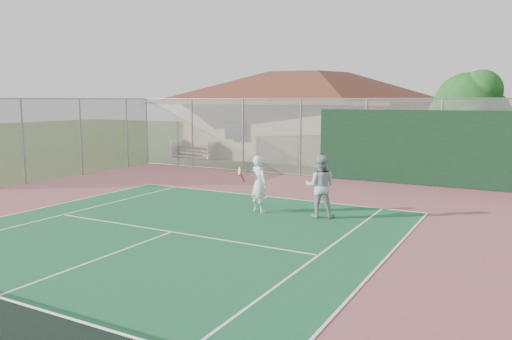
{
  "coord_description": "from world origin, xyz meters",
  "views": [
    {
      "loc": [
        8.05,
        -3.69,
        3.47
      ],
      "look_at": [
        0.82,
        9.5,
        1.33
      ],
      "focal_mm": 35.0,
      "sensor_mm": 36.0,
      "label": 1
    }
  ],
  "objects_px": {
    "player_grey_back": "(320,187)",
    "player_white_front": "(259,184)",
    "clubhouse": "(309,106)",
    "bleachers": "(198,149)",
    "tree": "(469,107)"
  },
  "relations": [
    {
      "from": "player_grey_back",
      "to": "player_white_front",
      "type": "bearing_deg",
      "value": -8.22
    },
    {
      "from": "player_grey_back",
      "to": "tree",
      "type": "bearing_deg",
      "value": -122.29
    },
    {
      "from": "clubhouse",
      "to": "player_grey_back",
      "type": "distance_m",
      "value": 16.3
    },
    {
      "from": "clubhouse",
      "to": "player_white_front",
      "type": "distance_m",
      "value": 15.9
    },
    {
      "from": "bleachers",
      "to": "player_white_front",
      "type": "distance_m",
      "value": 14.94
    },
    {
      "from": "tree",
      "to": "player_grey_back",
      "type": "relative_size",
      "value": 2.58
    },
    {
      "from": "tree",
      "to": "clubhouse",
      "type": "bearing_deg",
      "value": 154.71
    },
    {
      "from": "clubhouse",
      "to": "bleachers",
      "type": "height_order",
      "value": "clubhouse"
    },
    {
      "from": "clubhouse",
      "to": "player_grey_back",
      "type": "relative_size",
      "value": 8.11
    },
    {
      "from": "bleachers",
      "to": "player_white_front",
      "type": "xyz_separation_m",
      "value": [
        10.07,
        -11.03,
        0.33
      ]
    },
    {
      "from": "clubhouse",
      "to": "tree",
      "type": "relative_size",
      "value": 3.15
    },
    {
      "from": "clubhouse",
      "to": "player_grey_back",
      "type": "xyz_separation_m",
      "value": [
        6.58,
        -14.76,
        -2.16
      ]
    },
    {
      "from": "tree",
      "to": "player_grey_back",
      "type": "bearing_deg",
      "value": -105.69
    },
    {
      "from": "clubhouse",
      "to": "tree",
      "type": "bearing_deg",
      "value": -19.62
    },
    {
      "from": "player_white_front",
      "to": "clubhouse",
      "type": "bearing_deg",
      "value": -52.92
    }
  ]
}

